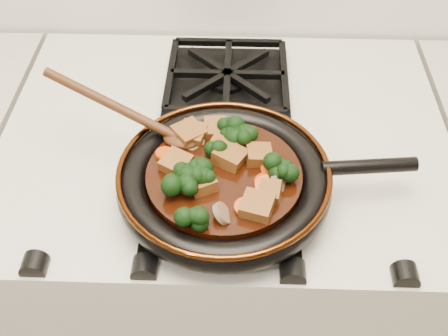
{
  "coord_description": "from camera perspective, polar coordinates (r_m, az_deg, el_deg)",
  "views": [
    {
      "loc": [
        0.02,
        0.98,
        1.54
      ],
      "look_at": [
        0.0,
        1.54,
        0.97
      ],
      "focal_mm": 45.0,
      "sensor_mm": 36.0,
      "label": 1
    }
  ],
  "objects": [
    {
      "name": "broccoli_floret_3",
      "position": [
        0.84,
        1.82,
        2.7
      ],
      "size": [
        0.09,
        0.09,
        0.06
      ],
      "primitive_type": null,
      "rotation": [
        -0.18,
        -0.01,
        2.21
      ],
      "color": "black",
      "rests_on": "braising_sauce"
    },
    {
      "name": "tofu_cube_8",
      "position": [
        0.79,
        -2.25,
        -1.51
      ],
      "size": [
        0.05,
        0.05,
        0.02
      ],
      "primitive_type": "cube",
      "rotation": [
        -0.08,
        -0.05,
        0.44
      ],
      "color": "brown",
      "rests_on": "braising_sauce"
    },
    {
      "name": "broccoli_floret_7",
      "position": [
        0.75,
        -3.12,
        -4.82
      ],
      "size": [
        0.08,
        0.08,
        0.07
      ],
      "primitive_type": null,
      "rotation": [
        0.24,
        -0.15,
        0.45
      ],
      "color": "black",
      "rests_on": "braising_sauce"
    },
    {
      "name": "tofu_cube_5",
      "position": [
        0.82,
        0.61,
        1.14
      ],
      "size": [
        0.06,
        0.06,
        0.03
      ],
      "primitive_type": "cube",
      "rotation": [
        0.08,
        -0.1,
        2.65
      ],
      "color": "brown",
      "rests_on": "braising_sauce"
    },
    {
      "name": "stove",
      "position": [
        1.3,
        0.07,
        -11.34
      ],
      "size": [
        0.76,
        0.6,
        0.9
      ],
      "primitive_type": "cube",
      "color": "beige",
      "rests_on": "ground"
    },
    {
      "name": "carrot_coin_3",
      "position": [
        0.76,
        2.11,
        -4.01
      ],
      "size": [
        0.03,
        0.03,
        0.01
      ],
      "primitive_type": "cylinder",
      "rotation": [
        0.14,
        -0.01,
        0.0
      ],
      "color": "#C03805",
      "rests_on": "braising_sauce"
    },
    {
      "name": "carrot_coin_1",
      "position": [
        0.79,
        4.18,
        -1.27
      ],
      "size": [
        0.03,
        0.03,
        0.02
      ],
      "primitive_type": "cylinder",
      "rotation": [
        -0.05,
        -0.32,
        0.0
      ],
      "color": "#C03805",
      "rests_on": "braising_sauce"
    },
    {
      "name": "burner_grate_back",
      "position": [
        1.06,
        0.34,
        9.16
      ],
      "size": [
        0.23,
        0.23,
        0.03
      ],
      "primitive_type": null,
      "color": "black",
      "rests_on": "stove"
    },
    {
      "name": "tofu_cube_10",
      "position": [
        0.82,
        3.55,
        1.29
      ],
      "size": [
        0.04,
        0.04,
        0.03
      ],
      "primitive_type": "cube",
      "rotation": [
        0.11,
        -0.01,
        1.68
      ],
      "color": "brown",
      "rests_on": "braising_sauce"
    },
    {
      "name": "braising_sauce",
      "position": [
        0.82,
        -0.0,
        -1.03
      ],
      "size": [
        0.23,
        0.23,
        0.02
      ],
      "primitive_type": "cylinder",
      "color": "black",
      "rests_on": "skillet"
    },
    {
      "name": "broccoli_floret_4",
      "position": [
        0.78,
        -4.3,
        -1.65
      ],
      "size": [
        0.07,
        0.06,
        0.06
      ],
      "primitive_type": null,
      "rotation": [
        0.12,
        -0.03,
        1.58
      ],
      "color": "black",
      "rests_on": "braising_sauce"
    },
    {
      "name": "carrot_coin_2",
      "position": [
        0.79,
        -5.1,
        -1.93
      ],
      "size": [
        0.03,
        0.03,
        0.02
      ],
      "primitive_type": "cylinder",
      "rotation": [
        0.17,
        0.17,
        0.0
      ],
      "color": "#C03805",
      "rests_on": "braising_sauce"
    },
    {
      "name": "tofu_cube_4",
      "position": [
        0.86,
        -3.59,
        3.47
      ],
      "size": [
        0.06,
        0.06,
        0.03
      ],
      "primitive_type": "cube",
      "rotation": [
        0.06,
        0.04,
        0.69
      ],
      "color": "brown",
      "rests_on": "braising_sauce"
    },
    {
      "name": "mushroom_slice_2",
      "position": [
        0.8,
        5.76,
        -0.48
      ],
      "size": [
        0.03,
        0.03,
        0.02
      ],
      "primitive_type": "cylinder",
      "rotation": [
        0.45,
        0.0,
        1.6
      ],
      "color": "#7B6447",
      "rests_on": "braising_sauce"
    },
    {
      "name": "carrot_coin_0",
      "position": [
        0.79,
        4.28,
        -1.76
      ],
      "size": [
        0.03,
        0.03,
        0.02
      ],
      "primitive_type": "cylinder",
      "rotation": [
        0.25,
        -0.13,
        0.0
      ],
      "color": "#C03805",
      "rests_on": "braising_sauce"
    },
    {
      "name": "tofu_cube_7",
      "position": [
        0.86,
        -3.39,
        3.29
      ],
      "size": [
        0.05,
        0.05,
        0.02
      ],
      "primitive_type": "cube",
      "rotation": [
        0.02,
        0.05,
        0.65
      ],
      "color": "brown",
      "rests_on": "braising_sauce"
    },
    {
      "name": "broccoli_floret_0",
      "position": [
        0.79,
        -2.32,
        -0.95
      ],
      "size": [
        0.08,
        0.08,
        0.07
      ],
      "primitive_type": null,
      "rotation": [
        0.13,
        -0.24,
        0.23
      ],
      "color": "black",
      "rests_on": "braising_sauce"
    },
    {
      "name": "carrot_coin_4",
      "position": [
        0.83,
        -6.03,
        1.41
      ],
      "size": [
        0.03,
        0.03,
        0.01
      ],
      "primitive_type": "cylinder",
      "rotation": [
        -0.0,
        0.04,
        0.0
      ],
      "color": "#C03805",
      "rests_on": "braising_sauce"
    },
    {
      "name": "tofu_cube_2",
      "position": [
        0.83,
        -0.02,
        2.07
      ],
      "size": [
        0.05,
        0.05,
        0.02
      ],
      "primitive_type": "cube",
      "rotation": [
        -0.04,
        0.04,
        1.27
      ],
      "color": "brown",
      "rests_on": "braising_sauce"
    },
    {
      "name": "broccoli_floret_5",
      "position": [
        0.8,
        5.9,
        -0.36
      ],
      "size": [
        0.08,
        0.09,
        0.07
      ],
      "primitive_type": null,
      "rotation": [
        -0.22,
        0.2,
        0.78
      ],
      "color": "black",
      "rests_on": "braising_sauce"
    },
    {
      "name": "mushroom_slice_0",
      "position": [
        0.85,
        -3.27,
        2.93
      ],
      "size": [
        0.05,
        0.05,
        0.03
      ],
      "primitive_type": "cylinder",
      "rotation": [
        0.62,
        0.0,
        0.74
      ],
      "color": "#7B6447",
      "rests_on": "braising_sauce"
    },
    {
      "name": "wooden_spoon",
      "position": [
        0.86,
        -8.25,
        4.83
      ],
      "size": [
        0.15,
        0.07,
        0.23
      ],
      "rotation": [
        0.0,
        0.0,
        2.82
      ],
      "color": "#42210E",
      "rests_on": "braising_sauce"
    },
    {
      "name": "broccoli_floret_2",
      "position": [
        0.86,
        0.9,
        3.75
      ],
      "size": [
        0.07,
        0.07,
        0.05
      ],
      "primitive_type": null,
      "rotation": [
        0.05,
        0.02,
        2.96
      ],
      "color": "black",
      "rests_on": "braising_sauce"
    },
    {
      "name": "tofu_cube_3",
      "position": [
        0.76,
        3.38,
        -3.93
      ],
      "size": [
        0.05,
        0.05,
        0.03
      ],
      "primitive_type": "cube",
      "rotation": [
        -0.06,
        0.01,
        2.85
      ],
      "color": "brown",
      "rests_on": "braising_sauce"
    },
    {
      "name": "broccoli_floret_1",
      "position": [
        0.8,
        -3.37,
        -0.39
      ],
      "size": [
        0.08,
        0.09,
        0.07
      ],
      "primitive_type": null,
      "rotation": [
        -0.25,
        -0.13,
        2.49
      ],
      "color": "black",
      "rests_on": "braising_sauce"
    },
    {
      "name": "skillet",
      "position": [
        0.82,
        0.17,
        -1.26
      ],
      "size": [
        0.44,
        0.31,
        0.05
      ],
      "rotation": [
        0.0,
        0.0,
        0.1
      ],
      "color": "black",
      "rests_on": "burner_grate_front"
    },
    {
      "name": "mushroom_slice_1",
      "position": [
        0.75,
        -0.18,
        -4.64
      ],
      "size": [
        0.03,
        0.04,
        0.03
      ],
      "primitive_type": "cylinder",
      "rotation": [
        0.92,
        0.0,
        1.7
      ],
      "color": "#7B6447",
      "rests_on": "braising_sauce"
    },
    {
      "name": "tofu_cube_9",
      "position": [
        0.87,
        -0.89,
        4.02
      ],
      "size": [
        0.04,
        0.04,
        0.02
      ],
      "primitive_type": "cube",
      "rotation": [
        0.12,
        0.01,
        0.08
      ],
      "color": "brown",
      "rests_on": "braising_sauce"
    },
    {
      "name": "broccoli_floret_6",
      "position": [
        0.83,
        -0.51,
        1.86
      ],
      "size": [
        0.06,
        0.07,
        0.07
      ],
      "primitive_type": null,
      "rotation": [
        -0.05,
        -0.24,
        1.59
      ],
      "color": "black",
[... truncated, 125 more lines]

